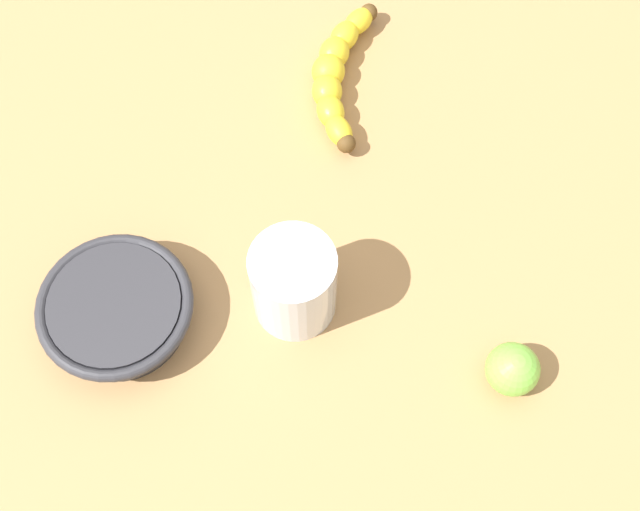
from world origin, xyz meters
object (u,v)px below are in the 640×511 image
smoothie_glass (294,283)px  ceramic_bowl (117,310)px  lime_fruit (513,369)px  banana (337,73)px

smoothie_glass → ceramic_bowl: 17.27cm
smoothie_glass → lime_fruit: 21.92cm
banana → ceramic_bowl: bearing=-27.6°
smoothie_glass → lime_fruit: size_ratio=1.95×
smoothie_glass → ceramic_bowl: size_ratio=0.66×
banana → ceramic_bowl: (-8.03, 34.97, 0.75)cm
smoothie_glass → lime_fruit: smoothie_glass is taller
ceramic_bowl → lime_fruit: size_ratio=2.95×
banana → smoothie_glass: size_ratio=1.63×
ceramic_bowl → smoothie_glass: bearing=-124.5°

